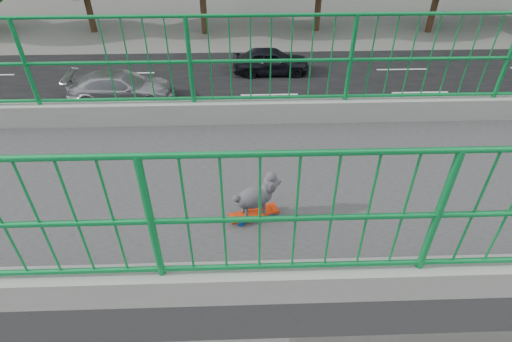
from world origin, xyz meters
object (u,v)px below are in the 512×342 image
at_px(car_3, 122,87).
at_px(poodle, 256,195).
at_px(skateboard, 254,214).
at_px(car_2, 247,119).
at_px(car_4, 271,61).
at_px(car_5, 63,224).

bearing_deg(car_3, poodle, -158.89).
xyz_separation_m(skateboard, car_2, (-12.90, 0.05, -6.37)).
xyz_separation_m(car_4, car_5, (12.80, -7.39, -0.06)).
relative_size(car_4, car_5, 1.05).
bearing_deg(car_4, car_3, 112.57).
xyz_separation_m(poodle, car_2, (-12.89, 0.02, -6.60)).
relative_size(car_2, car_4, 1.13).
relative_size(car_2, car_3, 0.93).
height_order(car_2, car_5, car_2).
distance_m(skateboard, poodle, 0.24).
relative_size(skateboard, car_5, 0.12).
distance_m(car_4, car_5, 14.78).
bearing_deg(car_2, car_4, -12.85).
distance_m(car_3, car_5, 9.61).
height_order(car_2, car_4, car_4).
relative_size(poodle, car_5, 0.11).
height_order(car_3, car_5, car_3).
bearing_deg(car_3, car_4, -67.43).
bearing_deg(car_5, poodle, 42.29).
height_order(skateboard, poodle, poodle).
distance_m(car_2, car_5, 8.72).
xyz_separation_m(car_3, car_5, (9.60, 0.31, -0.09)).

